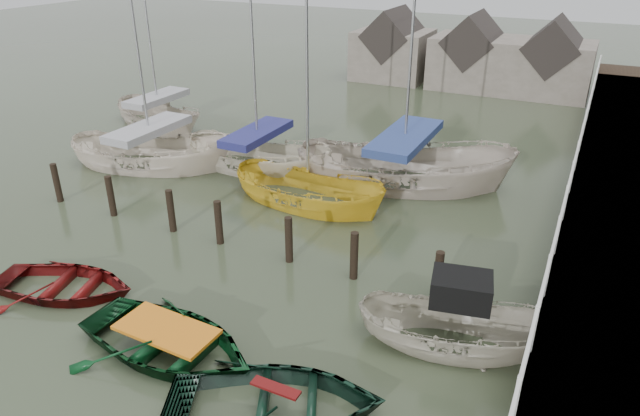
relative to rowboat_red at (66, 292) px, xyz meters
The scene contains 13 objects.
ground 3.43m from the rowboat_red, 16.69° to the left, with size 120.00×120.00×0.00m, color #2C3421.
pier 16.85m from the rowboat_red, 40.73° to the left, with size 3.04×32.00×2.70m.
mooring_pilings 4.56m from the rowboat_red, 61.46° to the left, with size 13.72×0.22×1.80m.
far_sheds 27.36m from the rowboat_red, 81.33° to the left, with size 14.00×4.08×4.39m.
rowboat_red is the anchor object (origin of this frame).
rowboat_green 4.06m from the rowboat_red, ahead, with size 3.11×4.36×0.90m, color black.
rowboat_dkgreen 7.17m from the rowboat_red, ahead, with size 3.03×4.25×0.88m, color black.
motorboat 9.92m from the rowboat_red, 13.59° to the left, with size 4.63×2.47×2.62m.
sailboat_a 9.01m from the rowboat_red, 116.81° to the left, with size 7.24×4.27×11.38m.
sailboat_b 9.67m from the rowboat_red, 90.44° to the left, with size 6.44×2.45×12.54m.
sailboat_c 8.32m from the rowboat_red, 67.52° to the left, with size 6.12×2.83×10.89m.
sailboat_d 12.12m from the rowboat_red, 62.71° to the left, with size 8.55×5.00×13.05m.
sailboat_e 14.21m from the rowboat_red, 120.70° to the left, with size 6.61×4.29×10.62m.
Camera 1 is at (8.22, -9.24, 8.49)m, focal length 32.00 mm.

